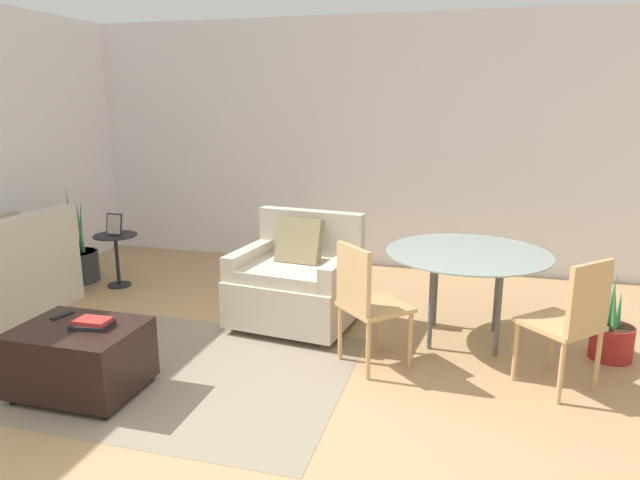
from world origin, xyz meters
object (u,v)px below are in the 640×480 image
at_px(ottoman, 81,357).
at_px(dining_chair_near_right, 572,317).
at_px(book_stack, 92,323).
at_px(dining_chair_near_left, 365,298).
at_px(picture_frame, 114,224).
at_px(potted_plant_small, 612,338).
at_px(potted_plant, 77,262).
at_px(tv_remote_primary, 62,315).
at_px(dining_table, 467,260).
at_px(armchair, 297,282).
at_px(side_table, 116,250).

xyz_separation_m(ottoman, dining_chair_near_right, (3.04, 0.85, 0.27)).
bearing_deg(book_stack, dining_chair_near_left, 27.02).
height_order(picture_frame, potted_plant_small, picture_frame).
relative_size(book_stack, potted_plant_small, 0.39).
relative_size(potted_plant, potted_plant_small, 1.60).
bearing_deg(tv_remote_primary, potted_plant, 126.06).
bearing_deg(dining_chair_near_left, potted_plant_small, 19.43).
height_order(tv_remote_primary, dining_chair_near_right, dining_chair_near_right).
xyz_separation_m(dining_table, potted_plant_small, (1.06, -0.06, -0.50)).
xyz_separation_m(ottoman, potted_plant, (-1.59, 2.01, -0.04)).
height_order(book_stack, potted_plant, potted_plant).
bearing_deg(armchair, book_stack, -121.61).
relative_size(dining_table, potted_plant_small, 1.93).
distance_m(book_stack, potted_plant_small, 3.64).
relative_size(ottoman, picture_frame, 3.58).
bearing_deg(dining_chair_near_right, tv_remote_primary, -167.62).
height_order(book_stack, dining_table, dining_table).
bearing_deg(ottoman, tv_remote_primary, 149.18).
bearing_deg(tv_remote_primary, ottoman, -30.82).
xyz_separation_m(armchair, dining_chair_near_left, (0.71, -0.64, 0.15)).
relative_size(potted_plant, dining_table, 0.83).
xyz_separation_m(potted_plant, dining_chair_near_left, (3.29, -1.16, 0.31)).
xyz_separation_m(book_stack, side_table, (-1.17, 1.95, -0.10)).
height_order(armchair, dining_table, armchair).
xyz_separation_m(potted_plant, dining_chair_near_right, (4.62, -1.16, 0.31)).
height_order(side_table, dining_table, dining_table).
distance_m(potted_plant, dining_table, 4.01).
distance_m(armchair, side_table, 2.13).
xyz_separation_m(picture_frame, potted_plant_small, (4.51, -0.52, -0.49)).
bearing_deg(armchair, dining_chair_near_right, -17.46).
bearing_deg(picture_frame, potted_plant, 176.52).
bearing_deg(dining_chair_near_right, dining_table, 135.00).
bearing_deg(tv_remote_primary, side_table, 114.94).
bearing_deg(potted_plant, armchair, -11.37).
relative_size(book_stack, dining_chair_near_left, 0.28).
bearing_deg(book_stack, potted_plant_small, 23.19).
bearing_deg(potted_plant_small, tv_remote_primary, -160.03).
relative_size(tv_remote_primary, side_table, 0.30).
height_order(dining_chair_near_left, dining_chair_near_right, same).
height_order(side_table, dining_chair_near_left, dining_chair_near_left).
xyz_separation_m(tv_remote_primary, potted_plant_small, (3.65, 1.33, -0.30)).
relative_size(armchair, picture_frame, 4.90).
bearing_deg(book_stack, picture_frame, 121.00).
bearing_deg(tv_remote_primary, dining_chair_near_left, 20.45).
distance_m(potted_plant, side_table, 0.54).
xyz_separation_m(ottoman, side_table, (-1.08, 1.98, 0.13)).
bearing_deg(side_table, potted_plant, 176.53).
bearing_deg(dining_table, side_table, 172.37).
relative_size(picture_frame, potted_plant_small, 0.33).
bearing_deg(ottoman, potted_plant_small, 23.04).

